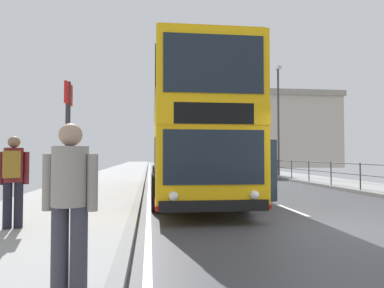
{
  "coord_description": "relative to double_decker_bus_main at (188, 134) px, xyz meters",
  "views": [
    {
      "loc": [
        -3.93,
        -6.48,
        1.52
      ],
      "look_at": [
        -2.55,
        4.62,
        1.89
      ],
      "focal_mm": 31.86,
      "sensor_mm": 36.0,
      "label": 1
    }
  ],
  "objects": [
    {
      "name": "bare_tree_far_00",
      "position": [
        8.94,
        32.35,
        0.83
      ],
      "size": [
        3.09,
        2.85,
        5.67
      ],
      "color": "#4C3D2D",
      "rests_on": "ground"
    },
    {
      "name": "double_decker_bus_main",
      "position": [
        0.0,
        0.0,
        0.0
      ],
      "size": [
        3.18,
        11.29,
        4.39
      ],
      "color": "#F4B20F",
      "rests_on": "ground"
    },
    {
      "name": "pedestrian_with_backpack",
      "position": [
        -3.98,
        -5.84,
        -1.14
      ],
      "size": [
        0.55,
        0.58,
        1.74
      ],
      "color": "black",
      "rests_on": "ground"
    },
    {
      "name": "pedestrian_railing_far_kerb",
      "position": [
        6.96,
        10.05,
        -1.43
      ],
      "size": [
        0.05,
        28.87,
        1.08
      ],
      "color": "#2D3338",
      "rests_on": "ground"
    },
    {
      "name": "ground",
      "position": [
        1.79,
        -6.17,
        -2.26
      ],
      "size": [
        15.8,
        140.0,
        0.2
      ],
      "color": "#424247"
    },
    {
      "name": "background_building_00",
      "position": [
        17.5,
        34.43,
        2.54
      ],
      "size": [
        10.55,
        15.7,
        9.62
      ],
      "color": "#B2A899",
      "rests_on": "ground"
    },
    {
      "name": "bare_tree_far_01",
      "position": [
        8.72,
        26.37,
        0.85
      ],
      "size": [
        3.0,
        1.92,
        6.37
      ],
      "color": "#423328",
      "rests_on": "ground"
    },
    {
      "name": "street_lamp_far_side",
      "position": [
        7.5,
        10.13,
        2.26
      ],
      "size": [
        0.28,
        0.6,
        7.61
      ],
      "color": "#38383D",
      "rests_on": "ground"
    },
    {
      "name": "background_bus_far_lane",
      "position": [
        5.43,
        15.47,
        -0.68
      ],
      "size": [
        2.67,
        10.77,
        2.94
      ],
      "color": "white",
      "rests_on": "ground"
    },
    {
      "name": "pedestrian_companion",
      "position": [
        -2.18,
        -9.28,
        -1.21
      ],
      "size": [
        0.55,
        0.4,
        1.68
      ],
      "color": "#383842",
      "rests_on": "ground"
    },
    {
      "name": "bus_stop_sign_near",
      "position": [
        -2.78,
        -6.78,
        -0.55
      ],
      "size": [
        0.08,
        0.44,
        2.61
      ],
      "color": "#2D2D33",
      "rests_on": "ground"
    }
  ]
}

